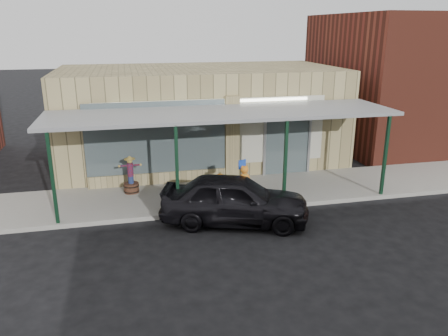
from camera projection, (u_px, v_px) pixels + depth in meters
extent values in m
plane|color=black|center=(250.00, 240.00, 12.57)|extent=(120.00, 120.00, 0.00)
cube|color=gray|center=(223.00, 194.00, 15.89)|extent=(40.00, 3.20, 0.15)
cube|color=tan|center=(200.00, 115.00, 19.54)|extent=(12.00, 6.00, 4.20)
cube|color=#4C5A5D|center=(157.00, 139.00, 16.21)|extent=(5.20, 0.06, 2.80)
cube|color=#4C5A5D|center=(287.00, 141.00, 17.55)|extent=(1.80, 0.06, 2.80)
cube|color=tan|center=(232.00, 140.00, 16.93)|extent=(0.55, 0.30, 3.40)
cube|color=tan|center=(158.00, 178.00, 16.73)|extent=(5.20, 0.30, 0.50)
cube|color=#B6B4A1|center=(214.00, 133.00, 16.76)|extent=(9.00, 0.02, 2.60)
cube|color=white|center=(214.00, 102.00, 16.36)|extent=(7.50, 0.03, 0.10)
cube|color=gray|center=(223.00, 113.00, 14.98)|extent=(12.00, 3.00, 0.12)
cube|color=black|center=(53.00, 180.00, 12.93)|extent=(0.10, 0.10, 2.95)
cube|color=black|center=(177.00, 171.00, 13.71)|extent=(0.10, 0.10, 2.95)
cube|color=black|center=(285.00, 163.00, 14.47)|extent=(0.10, 0.10, 2.95)
cube|color=black|center=(385.00, 157.00, 15.25)|extent=(0.10, 0.10, 2.95)
cube|color=maroon|center=(441.00, 80.00, 22.86)|extent=(12.00, 8.00, 6.50)
cylinder|color=#512F20|center=(131.00, 188.00, 15.78)|extent=(0.69, 0.69, 0.35)
cylinder|color=navy|center=(131.00, 180.00, 15.68)|extent=(0.25, 0.25, 0.27)
cylinder|color=maroon|center=(130.00, 170.00, 15.57)|extent=(0.28, 0.28, 0.49)
sphere|color=#B89546|center=(130.00, 161.00, 15.47)|extent=(0.19, 0.19, 0.19)
cone|color=#B89546|center=(129.00, 158.00, 15.43)|extent=(0.32, 0.32, 0.12)
cylinder|color=#512F20|center=(220.00, 187.00, 15.67)|extent=(0.73, 0.73, 0.45)
ellipsoid|color=orange|center=(220.00, 178.00, 15.56)|extent=(0.36, 0.36, 0.29)
cylinder|color=#4C471E|center=(220.00, 173.00, 15.51)|extent=(0.04, 0.04, 0.07)
cylinder|color=gray|center=(242.00, 185.00, 14.86)|extent=(0.04, 0.04, 1.18)
cube|color=blue|center=(242.00, 164.00, 14.63)|extent=(0.29, 0.14, 0.31)
imported|color=black|center=(235.00, 199.00, 13.51)|extent=(4.90, 3.15, 1.55)
ellipsoid|color=#C86223|center=(245.00, 179.00, 14.21)|extent=(0.36, 0.30, 0.46)
sphere|color=#C86223|center=(244.00, 170.00, 14.16)|extent=(0.26, 0.26, 0.26)
cylinder|color=#197123|center=(245.00, 174.00, 14.16)|extent=(0.18, 0.18, 0.02)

